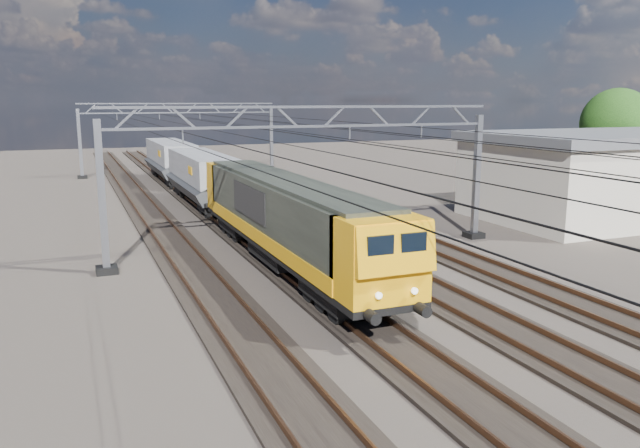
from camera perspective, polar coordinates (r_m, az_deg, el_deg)
name	(u,v)px	position (r m, az deg, el deg)	size (l,w,h in m)	color
ground	(345,274)	(26.92, 2.32, -4.60)	(160.00, 160.00, 0.00)	black
track_outer_west	(207,288)	(25.12, -10.31, -5.78)	(2.60, 140.00, 0.30)	black
track_loco	(302,277)	(26.17, -1.68, -4.90)	(2.60, 140.00, 0.30)	black
track_inner_east	(386,268)	(27.76, 6.09, -4.01)	(2.60, 140.00, 0.30)	black
track_outer_east	(462,259)	(29.81, 12.90, -3.17)	(2.60, 140.00, 0.30)	black
catenary_gantry_mid	(311,174)	(29.79, -0.81, 4.61)	(19.90, 0.90, 7.11)	gray
catenary_gantry_far	(181,135)	(64.56, -12.62, 7.91)	(19.90, 0.90, 7.11)	gray
overhead_wires	(284,131)	(33.39, -3.34, 8.48)	(12.03, 140.00, 0.53)	black
locomotive	(285,216)	(27.60, -3.26, 0.75)	(2.76, 21.10, 3.62)	black
hopper_wagon_lead	(203,175)	(44.56, -10.67, 4.45)	(3.38, 13.00, 3.25)	black
hopper_wagon_mid	(171,158)	(58.48, -13.49, 5.91)	(3.38, 13.00, 3.25)	black
industrial_shed	(620,174)	(44.36, 25.73, 4.15)	(18.60, 10.60, 5.40)	beige
tree_far	(621,126)	(55.55, 25.85, 8.03)	(5.96, 5.56, 8.34)	#392A19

